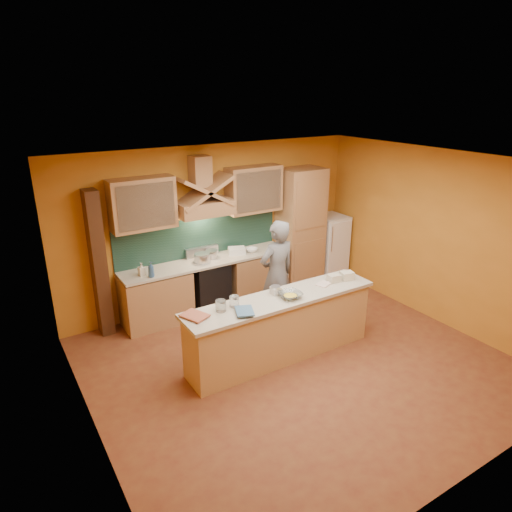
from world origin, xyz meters
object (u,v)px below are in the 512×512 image
fridge (329,247)px  kitchen_scale (276,291)px  person (277,274)px  mixing_bowl (290,295)px  stove (209,285)px

fridge → kitchen_scale: (-2.51, -1.77, 0.35)m
fridge → person: 2.30m
kitchen_scale → mixing_bowl: kitchen_scale is taller
stove → person: size_ratio=0.51×
stove → kitchen_scale: size_ratio=7.14×
kitchen_scale → mixing_bowl: bearing=-61.4°
fridge → kitchen_scale: bearing=-144.8°
fridge → mixing_bowl: (-2.41, -1.98, 0.33)m
stove → fridge: bearing=0.0°
mixing_bowl → kitchen_scale: bearing=117.3°
mixing_bowl → fridge: bearing=39.4°
kitchen_scale → mixing_bowl: 0.23m
fridge → person: (-2.02, -1.08, 0.24)m
person → mixing_bowl: bearing=63.1°
fridge → mixing_bowl: bearing=-140.6°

